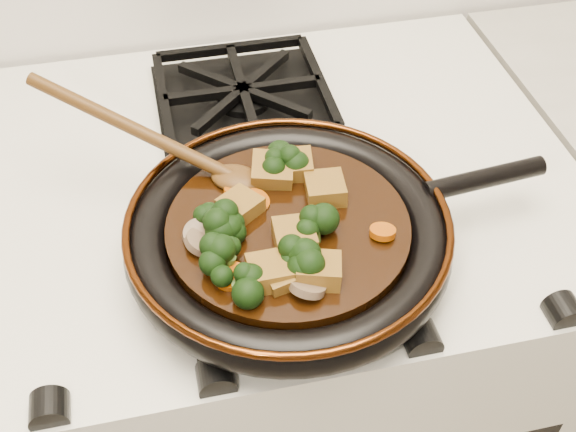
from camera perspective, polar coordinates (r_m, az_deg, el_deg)
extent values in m
cube|color=silver|center=(1.23, -1.42, -12.40)|extent=(0.76, 0.60, 0.90)
cylinder|color=black|center=(0.75, 0.00, -2.00)|extent=(0.31, 0.31, 0.01)
torus|color=black|center=(0.74, 0.00, -1.52)|extent=(0.34, 0.34, 0.04)
torus|color=#411D09|center=(0.73, 0.00, -0.39)|extent=(0.33, 0.33, 0.01)
cylinder|color=black|center=(0.81, 15.28, 2.89)|extent=(0.14, 0.04, 0.02)
cylinder|color=black|center=(0.74, 0.00, -1.15)|extent=(0.25, 0.25, 0.02)
cube|color=brown|center=(0.78, -1.26, 3.52)|extent=(0.05, 0.06, 0.03)
cube|color=brown|center=(0.68, -1.43, -4.46)|extent=(0.04, 0.04, 0.03)
cube|color=brown|center=(0.74, -3.77, 0.77)|extent=(0.05, 0.05, 0.02)
cube|color=brown|center=(0.68, -0.33, -4.79)|extent=(0.04, 0.04, 0.02)
cube|color=brown|center=(0.76, 2.96, 2.12)|extent=(0.04, 0.05, 0.03)
cube|color=brown|center=(0.68, 2.42, -4.37)|extent=(0.05, 0.05, 0.03)
cube|color=brown|center=(0.71, 0.51, -1.70)|extent=(0.04, 0.04, 0.02)
cube|color=brown|center=(0.78, 0.40, 3.95)|extent=(0.05, 0.05, 0.03)
cylinder|color=#A14304|center=(0.75, -2.54, 1.18)|extent=(0.03, 0.03, 0.02)
cylinder|color=#A14304|center=(0.68, -4.56, -4.77)|extent=(0.03, 0.03, 0.01)
cylinder|color=#A14304|center=(0.76, -4.08, 1.85)|extent=(0.03, 0.03, 0.02)
cylinder|color=#A14304|center=(0.72, 7.49, -1.25)|extent=(0.03, 0.03, 0.01)
cylinder|color=brown|center=(0.71, -6.86, -2.07)|extent=(0.04, 0.04, 0.02)
cylinder|color=brown|center=(0.67, 1.54, -5.65)|extent=(0.05, 0.05, 0.02)
cylinder|color=brown|center=(0.72, -7.04, -1.48)|extent=(0.04, 0.04, 0.02)
ellipsoid|color=#4B2D10|center=(0.78, -4.13, 2.99)|extent=(0.07, 0.06, 0.02)
cylinder|color=#4B2D10|center=(0.80, -12.20, 6.81)|extent=(0.02, 0.02, 0.25)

